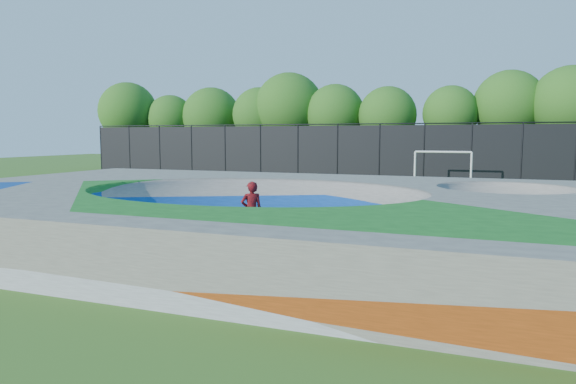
# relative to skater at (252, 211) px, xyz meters

# --- Properties ---
(ground) EXTENTS (120.00, 120.00, 0.00)m
(ground) POSITION_rel_skater_xyz_m (-0.30, 0.62, -0.90)
(ground) COLOR #345E1A
(ground) RESTS_ON ground
(skate_deck) EXTENTS (22.00, 14.00, 1.50)m
(skate_deck) POSITION_rel_skater_xyz_m (-0.30, 0.62, -0.15)
(skate_deck) COLOR gray
(skate_deck) RESTS_ON ground
(skater) EXTENTS (0.78, 0.74, 1.79)m
(skater) POSITION_rel_skater_xyz_m (0.00, 0.00, 0.00)
(skater) COLOR #B20E12
(skater) RESTS_ON ground
(skateboard) EXTENTS (0.78, 0.59, 0.05)m
(skateboard) POSITION_rel_skater_xyz_m (0.00, 0.00, -0.87)
(skateboard) COLOR black
(skateboard) RESTS_ON ground
(soccer_goal) EXTENTS (3.42, 0.12, 2.26)m
(soccer_goal) POSITION_rel_skater_xyz_m (4.14, 18.65, 0.67)
(soccer_goal) COLOR silver
(soccer_goal) RESTS_ON ground
(fence) EXTENTS (48.09, 0.09, 4.04)m
(fence) POSITION_rel_skater_xyz_m (-0.30, 21.62, 1.20)
(fence) COLOR black
(fence) RESTS_ON ground
(treeline) EXTENTS (51.66, 7.61, 8.43)m
(treeline) POSITION_rel_skater_xyz_m (-2.09, 26.39, 4.24)
(treeline) COLOR #473023
(treeline) RESTS_ON ground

